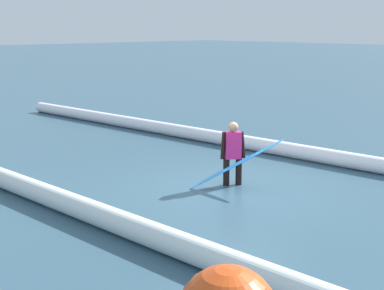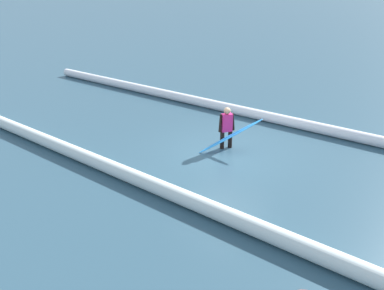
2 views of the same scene
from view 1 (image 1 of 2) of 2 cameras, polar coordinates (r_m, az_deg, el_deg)
name	(u,v)px [view 1 (image 1 of 2)]	position (r m, az deg, el deg)	size (l,w,h in m)	color
ground_plane	(232,189)	(12.02, 4.12, -4.50)	(181.16, 181.16, 0.00)	#325365
surfer	(233,150)	(12.13, 4.20, -0.55)	(0.35, 0.52, 1.40)	black
surfboard	(237,164)	(11.83, 4.64, -1.93)	(1.63, 1.58, 1.17)	#268CE5
wave_crest_foreground	(306,153)	(14.77, 11.59, -0.79)	(0.40, 0.40, 24.75)	white
wave_crest_midground	(58,199)	(10.91, -13.51, -5.40)	(0.41, 0.41, 16.50)	white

